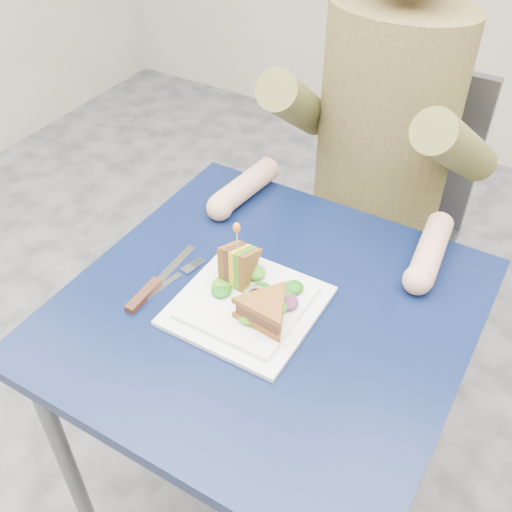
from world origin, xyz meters
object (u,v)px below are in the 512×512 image
Objects in this scene: table at (266,333)px; knife at (150,289)px; sandwich_upright at (238,265)px; diner at (388,101)px; plate at (247,304)px; sandwich_flat at (266,310)px; fork at (169,282)px; chair at (383,206)px.

knife reaches higher than table.
sandwich_upright reaches higher than knife.
diner reaches higher than plate.
sandwich_flat is 0.77× the size of fork.
knife is at bearing -106.06° from chair.
sandwich_flat is at bearing -24.44° from plate.
plate is at bearing 7.04° from fork.
sandwich_upright is 0.60× the size of knife.
fork is at bearing -105.59° from chair.
chair is at bearing 90.00° from table.
table is 5.67× the size of sandwich_upright.
plate is (-0.03, -0.70, 0.20)m from chair.
chair reaches higher than sandwich_flat.
knife is (-0.24, -0.03, -0.04)m from sandwich_flat.
chair is at bearing 73.94° from knife.
chair is 1.25× the size of diner.
diner reaches higher than fork.
knife is (-0.22, -0.76, 0.20)m from chair.
sandwich_upright is (-0.08, 0.02, 0.13)m from table.
plate is 1.46× the size of fork.
sandwich_upright is (-0.08, -0.65, 0.24)m from chair.
sandwich_flat reaches higher than fork.
fork is 0.04m from knife.
knife is (-0.22, -0.08, 0.09)m from table.
sandwich_flat reaches higher than table.
fork is at bearing -172.96° from plate.
table is 3.39× the size of knife.
diner is at bearing 87.07° from plate.
plate is at bearing -142.71° from table.
plate is at bearing -42.96° from sandwich_upright.
table is 5.45× the size of sandwich_flat.
diner is 0.67m from fork.
fork is (-0.23, 0.00, -0.04)m from sandwich_flat.
sandwich_upright is at bearing 36.81° from knife.
diner is at bearing 90.00° from table.
plate is 1.97× the size of sandwich_upright.
plate is 0.08m from sandwich_upright.
diner is 5.64× the size of sandwich_upright.
table is 0.81× the size of chair.
plate is 0.07m from sandwich_flat.
knife is at bearing -171.84° from sandwich_flat.
chair reaches higher than fork.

